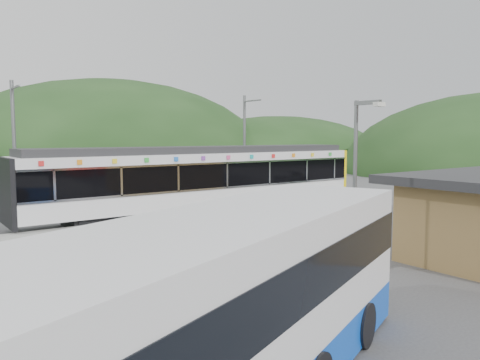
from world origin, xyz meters
TOP-DOWN VIEW (x-y plane):
  - ground at (0.00, 0.00)m, footprint 120.00×120.00m
  - hills at (6.19, 5.29)m, footprint 146.00×149.00m
  - platform at (0.00, 3.30)m, footprint 26.00×3.20m
  - yellow_line at (0.00, 2.00)m, footprint 26.00×0.10m
  - train at (2.24, 6.00)m, footprint 20.44×3.01m
  - catenary_mast_west at (-7.00, 8.56)m, footprint 0.18×1.80m
  - catenary_mast_east at (7.00, 8.56)m, footprint 0.18×1.80m
  - bus at (-8.26, -10.54)m, footprint 11.46×6.62m
  - lamp_post at (-0.51, -6.99)m, footprint 0.35×0.96m

SIDE VIEW (x-z plane):
  - ground at x=0.00m, z-range 0.00..0.00m
  - hills at x=6.19m, z-range -13.00..13.00m
  - platform at x=0.00m, z-range 0.00..0.30m
  - yellow_line at x=0.00m, z-range 0.30..0.31m
  - bus at x=-8.26m, z-range -0.05..3.03m
  - train at x=2.24m, z-range 0.19..3.93m
  - lamp_post at x=-0.51m, z-range 0.54..5.92m
  - catenary_mast_west at x=-7.00m, z-range 0.15..7.15m
  - catenary_mast_east at x=7.00m, z-range 0.15..7.15m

